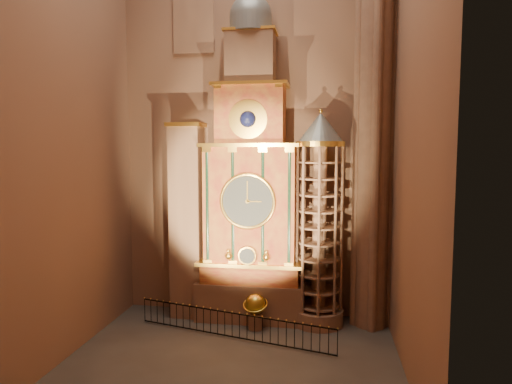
% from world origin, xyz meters
% --- Properties ---
extents(floor, '(14.00, 14.00, 0.00)m').
position_xyz_m(floor, '(0.00, 0.00, 0.00)').
color(floor, '#383330').
rests_on(floor, ground).
extents(wall_back, '(22.00, 0.00, 22.00)m').
position_xyz_m(wall_back, '(0.00, 6.00, 11.00)').
color(wall_back, '#8F644D').
rests_on(wall_back, floor).
extents(wall_left, '(0.00, 22.00, 22.00)m').
position_xyz_m(wall_left, '(-7.00, 0.00, 11.00)').
color(wall_left, '#8F644D').
rests_on(wall_left, floor).
extents(wall_right, '(0.00, 22.00, 22.00)m').
position_xyz_m(wall_right, '(7.00, 0.00, 11.00)').
color(wall_right, '#8F644D').
rests_on(wall_right, floor).
extents(astronomical_clock, '(5.60, 2.41, 16.70)m').
position_xyz_m(astronomical_clock, '(0.00, 4.96, 6.68)').
color(astronomical_clock, '#8C634C').
rests_on(astronomical_clock, floor).
extents(portrait_tower, '(1.80, 1.60, 10.20)m').
position_xyz_m(portrait_tower, '(-3.40, 4.98, 5.15)').
color(portrait_tower, '#8C634C').
rests_on(portrait_tower, floor).
extents(stair_turret, '(2.50, 2.50, 10.80)m').
position_xyz_m(stair_turret, '(3.50, 4.70, 5.27)').
color(stair_turret, '#8C634C').
rests_on(stair_turret, floor).
extents(gothic_pier, '(2.04, 2.04, 22.00)m').
position_xyz_m(gothic_pier, '(6.10, 5.00, 11.00)').
color(gothic_pier, '#8C634C').
rests_on(gothic_pier, floor).
extents(stained_glass_window, '(2.20, 0.14, 5.20)m').
position_xyz_m(stained_glass_window, '(-3.20, 5.92, 16.50)').
color(stained_glass_window, navy).
rests_on(stained_glass_window, wall_back).
extents(celestial_globe, '(1.37, 1.32, 1.77)m').
position_xyz_m(celestial_globe, '(0.45, 3.56, 1.06)').
color(celestial_globe, '#8C634C').
rests_on(celestial_globe, floor).
extents(iron_railing, '(9.66, 2.62, 1.20)m').
position_xyz_m(iron_railing, '(-0.45, 2.26, 0.65)').
color(iron_railing, black).
rests_on(iron_railing, floor).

